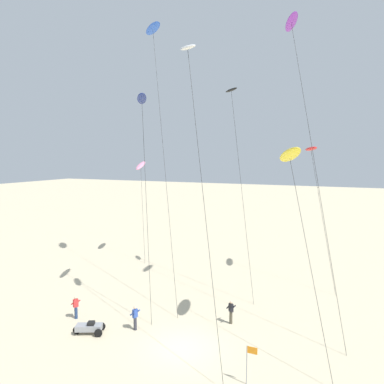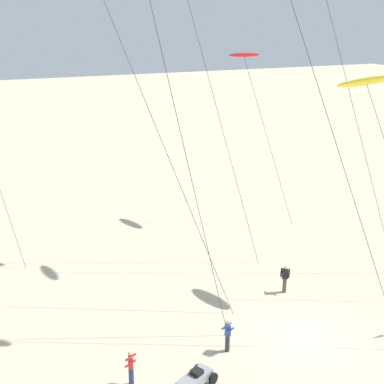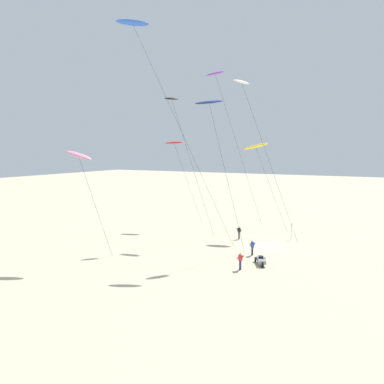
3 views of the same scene
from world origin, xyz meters
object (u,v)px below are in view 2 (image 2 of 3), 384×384
Objects in this scene: kite_flyer_nearest at (285,278)px; kite_flyer_middle at (131,367)px; kite_red at (244,56)px; beach_buggy at (195,379)px; kite_flyer_furthest at (228,335)px; kite_yellow at (367,82)px.

kite_flyer_middle is at bearing -160.48° from kite_flyer_nearest.
kite_red is 24.10m from beach_buggy.
kite_red is 21.49m from kite_flyer_furthest.
kite_flyer_nearest is at bearing 167.83° from kite_yellow.
kite_yellow is 7.50× the size of kite_flyer_middle.
kite_flyer_furthest is 3.03m from beach_buggy.
kite_yellow is 7.50× the size of kite_flyer_furthest.
kite_flyer_middle is (-10.58, -3.75, 0.00)m from kite_flyer_nearest.
kite_flyer_middle is 0.79× the size of beach_buggy.
kite_yellow reaches higher than kite_flyer_nearest.
kite_yellow is (-0.19, -12.66, -0.63)m from kite_red.
kite_flyer_furthest is (4.87, 0.29, 0.00)m from kite_flyer_middle.
kite_yellow is 17.12m from beach_buggy.
kite_red is 7.65× the size of kite_flyer_furthest.
kite_flyer_nearest is at bearing -108.88° from kite_red.
kite_red reaches higher than kite_flyer_middle.
kite_red is 12.67m from kite_yellow.
kite_flyer_nearest is 1.00× the size of kite_flyer_furthest.
kite_yellow reaches higher than kite_flyer_middle.
kite_flyer_furthest is at bearing 33.47° from beach_buggy.
kite_flyer_middle is at bearing -168.56° from kite_yellow.
kite_red is 24.29m from kite_flyer_middle.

